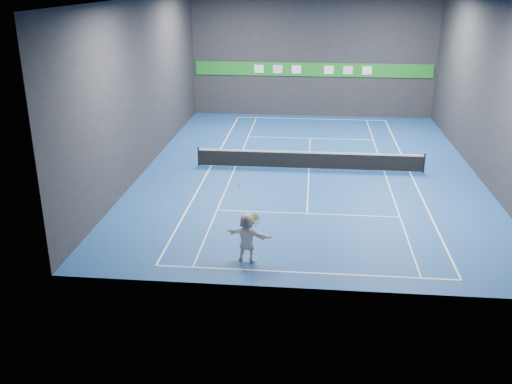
# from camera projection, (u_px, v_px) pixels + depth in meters

# --- Properties ---
(ground) EXTENTS (26.00, 26.00, 0.00)m
(ground) POSITION_uv_depth(u_px,v_px,m) (309.00, 169.00, 31.61)
(ground) COLOR navy
(ground) RESTS_ON ground
(wall_back) EXTENTS (18.00, 0.10, 9.00)m
(wall_back) POSITION_uv_depth(u_px,v_px,m) (313.00, 56.00, 42.10)
(wall_back) COLOR #252527
(wall_back) RESTS_ON ground
(wall_front) EXTENTS (18.00, 0.10, 9.00)m
(wall_front) POSITION_uv_depth(u_px,v_px,m) (309.00, 163.00, 17.91)
(wall_front) COLOR #252527
(wall_front) RESTS_ON ground
(wall_left) EXTENTS (0.10, 26.00, 9.00)m
(wall_left) POSITION_uv_depth(u_px,v_px,m) (145.00, 85.00, 30.84)
(wall_left) COLOR #252527
(wall_left) RESTS_ON ground
(wall_right) EXTENTS (0.10, 26.00, 9.00)m
(wall_right) POSITION_uv_depth(u_px,v_px,m) (488.00, 91.00, 29.18)
(wall_right) COLOR #252527
(wall_right) RESTS_ON ground
(baseline_near) EXTENTS (10.98, 0.08, 0.01)m
(baseline_near) POSITION_uv_depth(u_px,v_px,m) (305.00, 273.00, 20.54)
(baseline_near) COLOR white
(baseline_near) RESTS_ON ground
(baseline_far) EXTENTS (10.98, 0.08, 0.01)m
(baseline_far) POSITION_uv_depth(u_px,v_px,m) (311.00, 119.00, 42.67)
(baseline_far) COLOR white
(baseline_far) RESTS_ON ground
(sideline_doubles_left) EXTENTS (0.08, 23.78, 0.01)m
(sideline_doubles_left) POSITION_uv_depth(u_px,v_px,m) (211.00, 166.00, 32.11)
(sideline_doubles_left) COLOR white
(sideline_doubles_left) RESTS_ON ground
(sideline_doubles_right) EXTENTS (0.08, 23.78, 0.01)m
(sideline_doubles_right) POSITION_uv_depth(u_px,v_px,m) (410.00, 172.00, 31.10)
(sideline_doubles_right) COLOR white
(sideline_doubles_right) RESTS_ON ground
(sideline_singles_left) EXTENTS (0.06, 23.78, 0.01)m
(sideline_singles_left) POSITION_uv_depth(u_px,v_px,m) (236.00, 167.00, 31.98)
(sideline_singles_left) COLOR white
(sideline_singles_left) RESTS_ON ground
(sideline_singles_right) EXTENTS (0.06, 23.78, 0.01)m
(sideline_singles_right) POSITION_uv_depth(u_px,v_px,m) (384.00, 171.00, 31.23)
(sideline_singles_right) COLOR white
(sideline_singles_right) RESTS_ON ground
(service_line_near) EXTENTS (8.23, 0.06, 0.01)m
(service_line_near) POSITION_uv_depth(u_px,v_px,m) (307.00, 214.00, 25.65)
(service_line_near) COLOR white
(service_line_near) RESTS_ON ground
(service_line_far) EXTENTS (8.23, 0.06, 0.01)m
(service_line_far) POSITION_uv_depth(u_px,v_px,m) (310.00, 138.00, 37.56)
(service_line_far) COLOR white
(service_line_far) RESTS_ON ground
(center_service_line) EXTENTS (0.06, 12.80, 0.01)m
(center_service_line) POSITION_uv_depth(u_px,v_px,m) (309.00, 169.00, 31.60)
(center_service_line) COLOR white
(center_service_line) RESTS_ON ground
(player) EXTENTS (1.87, 1.04, 1.92)m
(player) POSITION_uv_depth(u_px,v_px,m) (247.00, 237.00, 21.08)
(player) COLOR white
(player) RESTS_ON ground
(tennis_ball) EXTENTS (0.06, 0.06, 0.06)m
(tennis_ball) POSITION_uv_depth(u_px,v_px,m) (239.00, 186.00, 20.40)
(tennis_ball) COLOR yellow
(tennis_ball) RESTS_ON player
(tennis_net) EXTENTS (12.50, 0.10, 1.07)m
(tennis_net) POSITION_uv_depth(u_px,v_px,m) (309.00, 160.00, 31.41)
(tennis_net) COLOR black
(tennis_net) RESTS_ON ground
(sponsor_banner) EXTENTS (17.64, 0.11, 1.00)m
(sponsor_banner) POSITION_uv_depth(u_px,v_px,m) (313.00, 70.00, 42.40)
(sponsor_banner) COLOR #1B7E22
(sponsor_banner) RESTS_ON wall_back
(tennis_racket) EXTENTS (0.43, 0.34, 0.59)m
(tennis_racket) POSITION_uv_depth(u_px,v_px,m) (256.00, 221.00, 20.86)
(tennis_racket) COLOR red
(tennis_racket) RESTS_ON player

